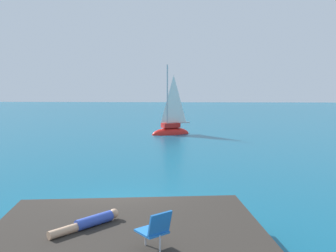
# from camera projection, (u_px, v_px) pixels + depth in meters

# --- Properties ---
(ground_plane) EXTENTS (160.00, 160.00, 0.00)m
(ground_plane) POSITION_uv_depth(u_px,v_px,m) (121.00, 211.00, 11.94)
(ground_plane) COLOR #0F5675
(shore_ledge) EXTENTS (6.48, 5.34, 0.92)m
(shore_ledge) POSITION_uv_depth(u_px,v_px,m) (127.00, 250.00, 8.06)
(shore_ledge) COLOR #2D2823
(shore_ledge) RESTS_ON ground
(boulder_seaward) EXTENTS (1.90, 1.80, 0.95)m
(boulder_seaward) POSITION_uv_depth(u_px,v_px,m) (127.00, 224.00, 10.80)
(boulder_seaward) COLOR black
(boulder_seaward) RESTS_ON ground
(boulder_inland) EXTENTS (0.79, 0.96, 0.63)m
(boulder_inland) POSITION_uv_depth(u_px,v_px,m) (197.00, 223.00, 10.87)
(boulder_inland) COLOR #282921
(boulder_inland) RESTS_ON ground
(sailboat_near) EXTENTS (3.48, 2.50, 6.33)m
(sailboat_near) POSITION_uv_depth(u_px,v_px,m) (171.00, 130.00, 30.84)
(sailboat_near) COLOR red
(sailboat_near) RESTS_ON ground
(person_sunbather) EXTENTS (1.28, 1.40, 0.25)m
(person_sunbather) POSITION_uv_depth(u_px,v_px,m) (89.00, 222.00, 8.14)
(person_sunbather) COLOR #334CB2
(person_sunbather) RESTS_ON shore_ledge
(beach_chair) EXTENTS (0.75, 0.76, 0.80)m
(beach_chair) POSITION_uv_depth(u_px,v_px,m) (155.00, 228.00, 6.93)
(beach_chair) COLOR blue
(beach_chair) RESTS_ON shore_ledge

